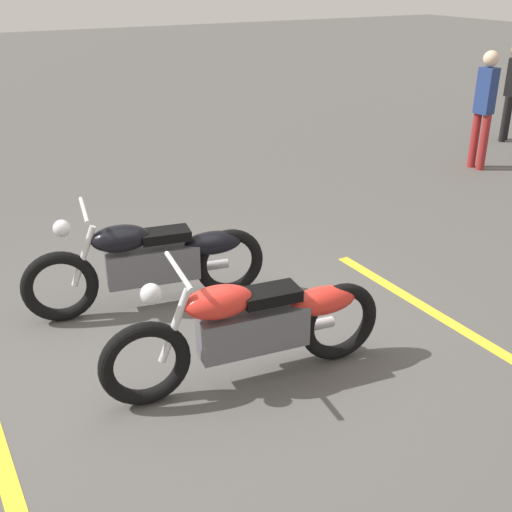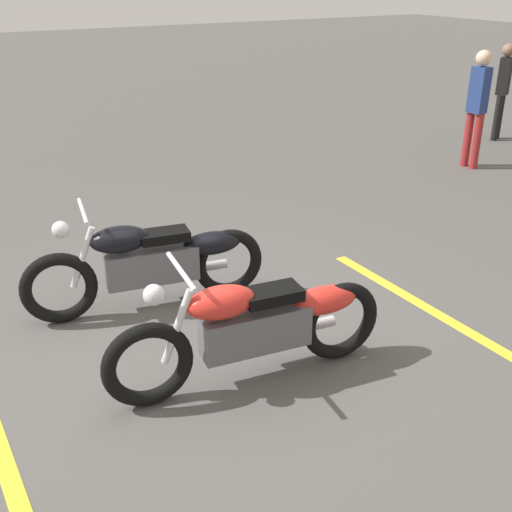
{
  "view_description": "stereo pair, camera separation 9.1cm",
  "coord_description": "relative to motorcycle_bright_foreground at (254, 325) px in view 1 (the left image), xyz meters",
  "views": [
    {
      "loc": [
        -1.68,
        -4.33,
        2.9
      ],
      "look_at": [
        0.67,
        0.0,
        0.65
      ],
      "focal_mm": 44.51,
      "sensor_mm": 36.0,
      "label": 1
    },
    {
      "loc": [
        -1.76,
        -4.29,
        2.9
      ],
      "look_at": [
        0.67,
        0.0,
        0.65
      ],
      "focal_mm": 44.51,
      "sensor_mm": 36.0,
      "label": 2
    }
  ],
  "objects": [
    {
      "name": "parking_stripe_mid",
      "position": [
        1.93,
        -0.12,
        -0.46
      ],
      "size": [
        0.2,
        3.2,
        0.01
      ],
      "primitive_type": "cube",
      "rotation": [
        0.0,
        0.0,
        1.6
      ],
      "color": "yellow",
      "rests_on": "ground"
    },
    {
      "name": "bystander_secondary",
      "position": [
        7.51,
        4.32,
        0.48
      ],
      "size": [
        0.3,
        0.28,
        1.69
      ],
      "rotation": [
        0.0,
        0.0,
        5.21
      ],
      "color": "black",
      "rests_on": "ground"
    },
    {
      "name": "ground_plane",
      "position": [
        -0.26,
        0.73,
        -0.46
      ],
      "size": [
        60.0,
        60.0,
        0.0
      ],
      "primitive_type": "plane",
      "color": "#514F4C"
    },
    {
      "name": "bystander_near_row",
      "position": [
        5.74,
        3.28,
        0.54
      ],
      "size": [
        0.23,
        0.3,
        1.79
      ],
      "rotation": [
        0.0,
        0.0,
        3.22
      ],
      "color": "maroon",
      "rests_on": "ground"
    },
    {
      "name": "motorcycle_dark_foreground",
      "position": [
        -0.26,
        1.45,
        0.0
      ],
      "size": [
        2.22,
        0.66,
        1.04
      ],
      "rotation": [
        0.0,
        0.0,
        2.98
      ],
      "color": "black",
      "rests_on": "ground"
    },
    {
      "name": "motorcycle_bright_foreground",
      "position": [
        0.0,
        0.0,
        0.0
      ],
      "size": [
        2.23,
        0.62,
        1.04
      ],
      "rotation": [
        0.0,
        0.0,
        3.03
      ],
      "color": "black",
      "rests_on": "ground"
    }
  ]
}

